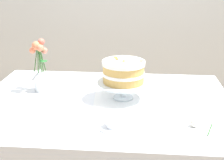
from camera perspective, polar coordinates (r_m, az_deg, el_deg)
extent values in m
cube|color=white|center=(1.74, -1.35, -4.30)|extent=(1.40, 1.00, 0.03)
cylinder|color=brown|center=(2.38, -14.83, -7.93)|extent=(0.06, 0.06, 0.71)
cylinder|color=brown|center=(2.29, 15.18, -9.14)|extent=(0.06, 0.06, 0.71)
cube|color=white|center=(1.76, 2.03, -3.38)|extent=(0.34, 0.34, 0.00)
cylinder|color=silver|center=(1.76, 2.03, -3.18)|extent=(0.11, 0.11, 0.01)
cylinder|color=silver|center=(1.74, 2.05, -1.89)|extent=(0.03, 0.03, 0.07)
cylinder|color=silver|center=(1.73, 2.06, -0.55)|extent=(0.29, 0.29, 0.01)
cylinder|color=tan|center=(1.72, 2.07, 0.29)|extent=(0.22, 0.22, 0.04)
cylinder|color=white|center=(1.71, 2.09, 1.21)|extent=(0.23, 0.23, 0.02)
cylinder|color=tan|center=(1.70, 2.10, 2.14)|extent=(0.22, 0.22, 0.04)
cylinder|color=white|center=(1.69, 2.11, 3.14)|extent=(0.23, 0.23, 0.02)
ellipsoid|color=yellow|center=(1.76, 0.61, 4.19)|extent=(0.03, 0.03, 0.01)
ellipsoid|color=yellow|center=(1.68, 2.14, 3.50)|extent=(0.02, 0.03, 0.01)
ellipsoid|color=#E56B51|center=(1.69, 5.37, 3.50)|extent=(0.03, 0.02, 0.00)
ellipsoid|color=orange|center=(1.72, 0.90, 3.89)|extent=(0.03, 0.04, 0.01)
cylinder|color=silver|center=(1.91, -12.67, -0.83)|extent=(0.08, 0.08, 0.08)
cone|color=silver|center=(1.89, -12.83, 1.12)|extent=(0.11, 0.11, 0.06)
cylinder|color=#2D6028|center=(1.86, -12.69, 4.06)|extent=(0.02, 0.01, 0.18)
sphere|color=#EA6955|center=(1.83, -12.70, 6.75)|extent=(0.04, 0.04, 0.04)
ellipsoid|color=#236B2D|center=(1.86, -12.90, 5.31)|extent=(0.05, 0.02, 0.01)
cylinder|color=#2D6028|center=(1.88, -12.37, 3.37)|extent=(0.02, 0.03, 0.12)
sphere|color=#E57962|center=(1.87, -12.18, 5.24)|extent=(0.04, 0.04, 0.04)
ellipsoid|color=#236B2D|center=(1.88, -12.19, 3.36)|extent=(0.04, 0.05, 0.01)
cylinder|color=#2D6028|center=(1.89, -13.03, 3.75)|extent=(0.02, 0.03, 0.14)
sphere|color=#DE6658|center=(1.89, -13.21, 5.95)|extent=(0.04, 0.04, 0.04)
ellipsoid|color=#236B2D|center=(1.89, -13.12, 4.72)|extent=(0.03, 0.05, 0.02)
cylinder|color=#2D6028|center=(1.87, -13.69, 3.33)|extent=(0.03, 0.01, 0.13)
sphere|color=#EF7D58|center=(1.86, -14.22, 5.24)|extent=(0.04, 0.04, 0.04)
cylinder|color=#2D6028|center=(1.85, -13.27, 3.70)|extent=(0.01, 0.02, 0.16)
sphere|color=#E77D53|center=(1.83, -13.59, 6.08)|extent=(0.05, 0.05, 0.05)
cylinder|color=#2D6028|center=(1.84, -12.84, 3.49)|extent=(0.02, 0.02, 0.15)
sphere|color=#EF805C|center=(1.81, -12.92, 5.69)|extent=(0.04, 0.04, 0.04)
ellipsoid|color=#236B2D|center=(1.84, -12.70, 3.44)|extent=(0.04, 0.05, 0.01)
cylinder|color=white|center=(1.45, 0.28, -8.61)|extent=(0.13, 0.13, 0.01)
cylinder|color=white|center=(1.44, 0.28, -7.64)|extent=(0.07, 0.07, 0.05)
torus|color=white|center=(1.43, 2.07, -7.62)|extent=(0.03, 0.01, 0.03)
cylinder|color=#2D6028|center=(1.50, 17.35, -8.54)|extent=(0.05, 0.12, 0.01)
sphere|color=silver|center=(1.50, 14.68, -7.54)|extent=(0.04, 0.04, 0.04)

